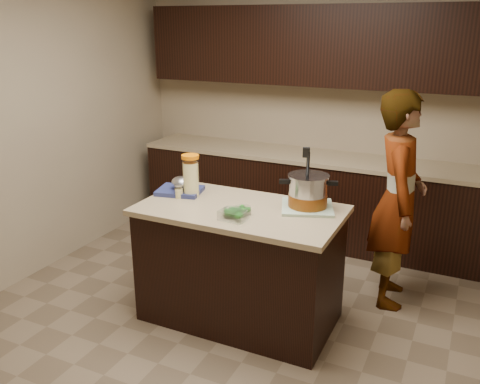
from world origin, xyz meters
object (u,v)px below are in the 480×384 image
object	(u,v)px
stock_pot	(308,193)
person	(398,200)
island	(240,264)
lemonade_pitcher	(191,177)

from	to	relation	value
stock_pot	person	world-z (taller)	person
island	lemonade_pitcher	bearing A→B (deg)	171.00
island	person	distance (m)	1.32
island	lemonade_pitcher	distance (m)	0.75
island	person	size ratio (longest dim) A/B	0.85
island	person	bearing A→B (deg)	38.97
stock_pot	lemonade_pitcher	distance (m)	0.90
lemonade_pitcher	person	distance (m)	1.61
island	stock_pot	xyz separation A→B (m)	(0.44, 0.20, 0.56)
island	stock_pot	world-z (taller)	stock_pot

